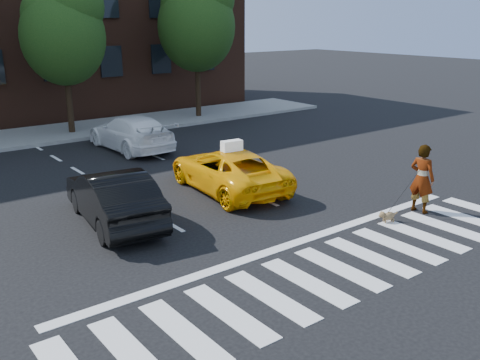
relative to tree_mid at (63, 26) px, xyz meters
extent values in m
plane|color=black|center=(-0.53, -17.00, -4.85)|extent=(120.00, 120.00, 0.00)
cube|color=silver|center=(-0.53, -17.00, -4.85)|extent=(13.00, 2.40, 0.01)
cube|color=silver|center=(-0.53, -15.40, -4.85)|extent=(12.00, 0.30, 0.01)
cube|color=slate|center=(-0.53, 0.50, -4.78)|extent=(30.00, 4.00, 0.15)
cylinder|color=black|center=(-0.03, 0.00, -3.08)|extent=(0.28, 0.28, 3.55)
ellipsoid|color=black|center=(-0.03, 0.00, -0.45)|extent=(3.69, 3.69, 4.25)
sphere|color=black|center=(0.37, -0.20, 0.83)|extent=(2.84, 2.84, 2.84)
sphere|color=black|center=(-0.38, 0.25, 0.47)|extent=(2.56, 2.56, 2.56)
cylinder|color=black|center=(6.97, 0.00, -2.93)|extent=(0.28, 0.28, 3.85)
ellipsoid|color=black|center=(6.97, 0.00, -0.08)|extent=(4.00, 4.00, 4.60)
sphere|color=black|center=(6.62, 0.25, 0.92)|extent=(2.77, 2.77, 2.77)
imported|color=#FFB005|center=(0.81, -11.05, -4.19)|extent=(2.65, 4.92, 1.31)
imported|color=black|center=(-3.24, -11.49, -4.13)|extent=(2.09, 4.53, 1.44)
imported|color=white|center=(0.87, -4.24, -4.15)|extent=(2.06, 4.86, 1.40)
imported|color=#999999|center=(3.90, -15.90, -3.88)|extent=(0.54, 0.75, 1.93)
ellipsoid|color=olive|center=(2.55, -15.90, -4.68)|extent=(0.44, 0.35, 0.22)
sphere|color=olive|center=(2.37, -15.82, -4.62)|extent=(0.22, 0.22, 0.16)
sphere|color=olive|center=(2.31, -15.79, -4.65)|extent=(0.10, 0.10, 0.08)
cylinder|color=olive|center=(2.73, -15.97, -4.62)|extent=(0.12, 0.08, 0.09)
sphere|color=olive|center=(2.39, -15.77, -4.57)|extent=(0.08, 0.08, 0.06)
sphere|color=olive|center=(2.35, -15.87, -4.57)|extent=(0.08, 0.08, 0.06)
cylinder|color=olive|center=(2.42, -15.89, -4.80)|extent=(0.06, 0.06, 0.11)
cylinder|color=olive|center=(2.46, -15.81, -4.80)|extent=(0.06, 0.06, 0.11)
cylinder|color=olive|center=(2.64, -15.99, -4.80)|extent=(0.06, 0.06, 0.11)
cylinder|color=olive|center=(2.68, -15.90, -4.80)|extent=(0.06, 0.06, 0.11)
cube|color=white|center=(0.81, -11.25, -3.38)|extent=(0.68, 0.34, 0.32)
camera|label=1|loc=(-8.68, -24.01, 0.37)|focal=40.00mm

